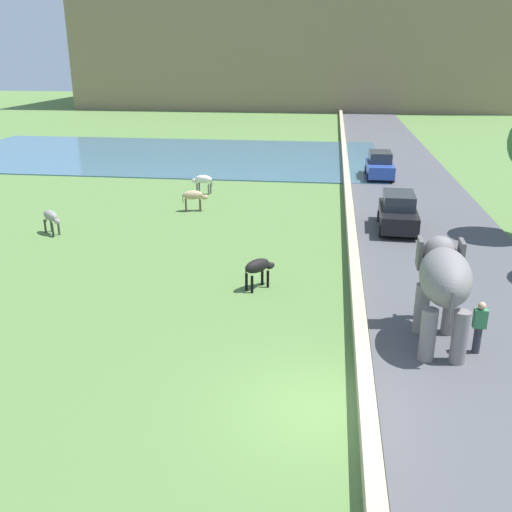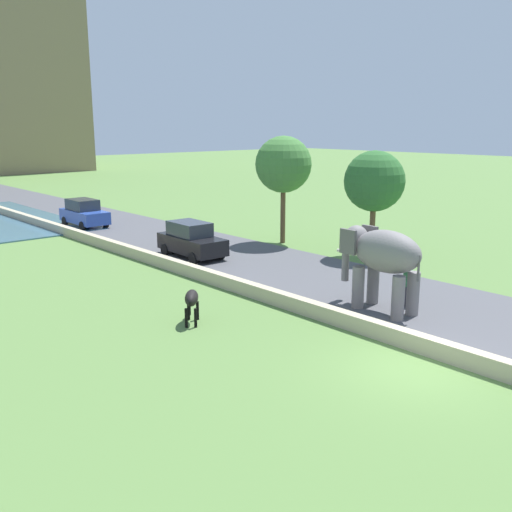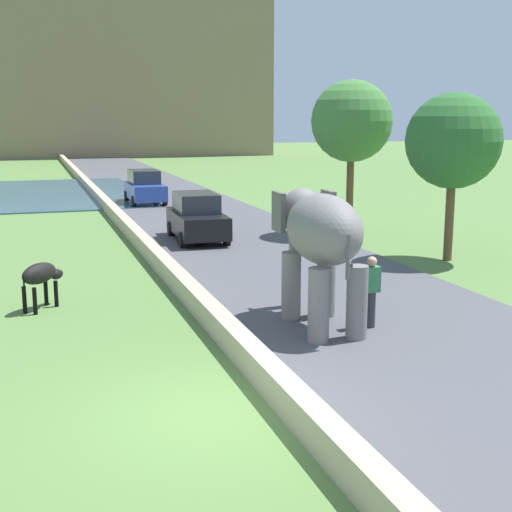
{
  "view_description": "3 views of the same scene",
  "coord_description": "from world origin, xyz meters",
  "px_view_note": "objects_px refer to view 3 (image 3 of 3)",
  "views": [
    {
      "loc": [
        0.09,
        -11.83,
        8.18
      ],
      "look_at": [
        -2.46,
        7.56,
        1.12
      ],
      "focal_mm": 39.86,
      "sensor_mm": 36.0,
      "label": 1
    },
    {
      "loc": [
        -13.0,
        -7.97,
        6.55
      ],
      "look_at": [
        2.41,
        9.24,
        1.25
      ],
      "focal_mm": 40.19,
      "sensor_mm": 36.0,
      "label": 2
    },
    {
      "loc": [
        -2.5,
        -10.04,
        4.58
      ],
      "look_at": [
        2.46,
        5.17,
        1.4
      ],
      "focal_mm": 49.31,
      "sensor_mm": 36.0,
      "label": 3
    }
  ],
  "objects_px": {
    "person_beside_elephant": "(371,291)",
    "car_black": "(197,218)",
    "elephant": "(320,237)",
    "cow_black": "(41,276)",
    "car_blue": "(145,187)"
  },
  "relations": [
    {
      "from": "person_beside_elephant",
      "to": "car_black",
      "type": "distance_m",
      "value": 12.06
    },
    {
      "from": "elephant",
      "to": "cow_black",
      "type": "distance_m",
      "value": 6.82
    },
    {
      "from": "elephant",
      "to": "cow_black",
      "type": "height_order",
      "value": "elephant"
    },
    {
      "from": "cow_black",
      "to": "car_black",
      "type": "bearing_deg",
      "value": 54.52
    },
    {
      "from": "person_beside_elephant",
      "to": "car_black",
      "type": "bearing_deg",
      "value": 94.88
    },
    {
      "from": "elephant",
      "to": "car_black",
      "type": "height_order",
      "value": "elephant"
    },
    {
      "from": "car_blue",
      "to": "cow_black",
      "type": "height_order",
      "value": "car_blue"
    },
    {
      "from": "car_black",
      "to": "cow_black",
      "type": "height_order",
      "value": "car_black"
    },
    {
      "from": "person_beside_elephant",
      "to": "cow_black",
      "type": "relative_size",
      "value": 1.29
    },
    {
      "from": "person_beside_elephant",
      "to": "car_blue",
      "type": "distance_m",
      "value": 24.09
    },
    {
      "from": "car_blue",
      "to": "car_black",
      "type": "bearing_deg",
      "value": -89.99
    },
    {
      "from": "car_black",
      "to": "cow_black",
      "type": "distance_m",
      "value": 9.91
    },
    {
      "from": "person_beside_elephant",
      "to": "cow_black",
      "type": "xyz_separation_m",
      "value": [
        -6.78,
        3.94,
        -0.04
      ]
    },
    {
      "from": "car_black",
      "to": "car_blue",
      "type": "height_order",
      "value": "same"
    },
    {
      "from": "car_black",
      "to": "cow_black",
      "type": "bearing_deg",
      "value": -125.48
    }
  ]
}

